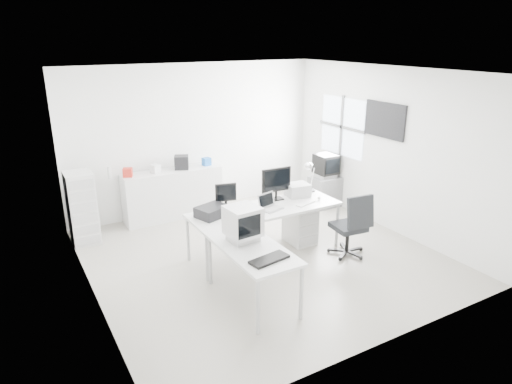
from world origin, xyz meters
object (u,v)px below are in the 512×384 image
lcd_monitor_large (276,184)px  crt_tv (326,166)px  main_desk (265,230)px  side_desk (253,274)px  tv_cabinet (325,191)px  filing_cabinet (82,208)px  laser_printer (298,190)px  sideboard (173,194)px  drawer_pedestal (300,225)px  lcd_monitor_small (226,197)px  laptop (272,203)px  office_chair (348,224)px  crt_monitor (243,226)px  inkjet_printer (212,211)px

lcd_monitor_large → crt_tv: bearing=30.9°
main_desk → side_desk: (-0.85, -1.10, 0.00)m
tv_cabinet → filing_cabinet: size_ratio=0.50×
laser_printer → filing_cabinet: bearing=160.0°
laser_printer → sideboard: bearing=134.8°
main_desk → drawer_pedestal: 0.71m
sideboard → filing_cabinet: bearing=-169.6°
side_desk → sideboard: sideboard is taller
lcd_monitor_small → laptop: bearing=-16.7°
main_desk → lcd_monitor_large: size_ratio=4.53×
crt_tv → office_chair: bearing=-118.6°
crt_monitor → sideboard: crt_monitor is taller
lcd_monitor_small → laser_printer: size_ratio=1.11×
main_desk → tv_cabinet: size_ratio=3.97×
laptop → laser_printer: laptop is taller
drawer_pedestal → lcd_monitor_large: lcd_monitor_large is taller
main_desk → laser_printer: bearing=16.3°
drawer_pedestal → lcd_monitor_large: (-0.35, 0.20, 0.72)m
crt_monitor → crt_tv: crt_monitor is taller
inkjet_printer → crt_monitor: 0.96m
lcd_monitor_large → laser_printer: size_ratio=1.46×
laser_printer → sideboard: (-1.47, 1.92, -0.39)m
side_desk → main_desk: bearing=52.3°
main_desk → crt_tv: 2.47m
office_chair → crt_tv: size_ratio=2.06×
side_desk → crt_tv: crt_tv is taller
main_desk → drawer_pedestal: bearing=4.1°
main_desk → inkjet_printer: inkjet_printer is taller
drawer_pedestal → crt_monitor: 1.91m
laser_printer → filing_cabinet: (-3.14, 1.62, -0.25)m
crt_monitor → crt_tv: (2.96, 2.05, -0.12)m
office_chair → lcd_monitor_large: bearing=134.1°
crt_monitor → laptop: bearing=35.2°
laptop → crt_tv: crt_tv is taller
lcd_monitor_large → laser_printer: bearing=-1.7°
lcd_monitor_large → office_chair: bearing=-49.7°
lcd_monitor_small → filing_cabinet: bearing=152.8°
drawer_pedestal → sideboard: 2.54m
main_desk → crt_monitor: crt_monitor is taller
drawer_pedestal → main_desk: bearing=-175.9°
office_chair → sideboard: size_ratio=0.56×
inkjet_printer → laptop: bearing=-30.7°
drawer_pedestal → lcd_monitor_small: lcd_monitor_small is taller
drawer_pedestal → crt_tv: 1.90m
side_desk → lcd_monitor_small: bearing=77.5°
lcd_monitor_large → filing_cabinet: 3.19m
main_desk → filing_cabinet: bearing=142.5°
main_desk → lcd_monitor_small: lcd_monitor_small is taller
crt_tv → side_desk: bearing=-142.2°
main_desk → tv_cabinet: main_desk is taller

